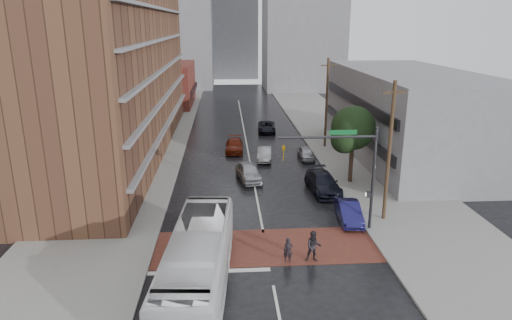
{
  "coord_description": "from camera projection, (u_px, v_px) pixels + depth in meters",
  "views": [
    {
      "loc": [
        -2.4,
        -25.5,
        13.63
      ],
      "look_at": [
        -0.12,
        8.0,
        3.5
      ],
      "focal_mm": 32.0,
      "sensor_mm": 36.0,
      "label": 1
    }
  ],
  "objects": [
    {
      "name": "ground",
      "position": [
        267.0,
        250.0,
        28.45
      ],
      "size": [
        160.0,
        160.0,
        0.0
      ],
      "primitive_type": "plane",
      "color": "black",
      "rests_on": "ground"
    },
    {
      "name": "apartment_block",
      "position": [
        110.0,
        19.0,
        46.42
      ],
      "size": [
        10.0,
        44.0,
        28.0
      ],
      "primitive_type": "cube",
      "color": "brown",
      "rests_on": "ground"
    },
    {
      "name": "street_tree",
      "position": [
        353.0,
        131.0,
        39.13
      ],
      "size": [
        4.2,
        4.1,
        6.9
      ],
      "color": "#332319",
      "rests_on": "ground"
    },
    {
      "name": "car_parked_far",
      "position": [
        306.0,
        153.0,
        47.4
      ],
      "size": [
        1.52,
        3.64,
        1.23
      ],
      "primitive_type": "imported",
      "rotation": [
        0.0,
        0.0,
        0.02
      ],
      "color": "#9EA2A5",
      "rests_on": "ground"
    },
    {
      "name": "car_travel_b",
      "position": [
        264.0,
        154.0,
        46.94
      ],
      "size": [
        1.81,
        4.15,
        1.33
      ],
      "primitive_type": "imported",
      "rotation": [
        0.0,
        0.0,
        -0.1
      ],
      "color": "#9A9CA1",
      "rests_on": "ground"
    },
    {
      "name": "storefront_west",
      "position": [
        169.0,
        84.0,
        78.24
      ],
      "size": [
        8.0,
        16.0,
        7.0
      ],
      "primitive_type": "cube",
      "color": "brown",
      "rests_on": "ground"
    },
    {
      "name": "pedestrian_a",
      "position": [
        288.0,
        250.0,
        26.87
      ],
      "size": [
        0.59,
        0.42,
        1.52
      ],
      "primitive_type": "imported",
      "rotation": [
        0.0,
        0.0,
        -0.11
      ],
      "color": "black",
      "rests_on": "ground"
    },
    {
      "name": "sidewalk_west",
      "position": [
        146.0,
        148.0,
        51.56
      ],
      "size": [
        9.0,
        90.0,
        0.15
      ],
      "primitive_type": "cube",
      "color": "gray",
      "rests_on": "ground"
    },
    {
      "name": "crosswalk",
      "position": [
        266.0,
        247.0,
        28.92
      ],
      "size": [
        14.0,
        5.0,
        0.02
      ],
      "primitive_type": "cube",
      "color": "brown",
      "rests_on": "ground"
    },
    {
      "name": "car_parked_near",
      "position": [
        349.0,
        212.0,
        32.48
      ],
      "size": [
        1.78,
        4.3,
        1.38
      ],
      "primitive_type": "imported",
      "rotation": [
        0.0,
        0.0,
        -0.08
      ],
      "color": "#17164D",
      "rests_on": "ground"
    },
    {
      "name": "car_travel_c",
      "position": [
        234.0,
        145.0,
        50.18
      ],
      "size": [
        2.08,
        4.78,
        1.37
      ],
      "primitive_type": "imported",
      "rotation": [
        0.0,
        0.0,
        -0.04
      ],
      "color": "#661B0B",
      "rests_on": "ground"
    },
    {
      "name": "distant_tower_center",
      "position": [
        233.0,
        29.0,
        115.73
      ],
      "size": [
        12.0,
        10.0,
        24.0
      ],
      "primitive_type": "cube",
      "color": "gray",
      "rests_on": "ground"
    },
    {
      "name": "car_parked_mid",
      "position": [
        323.0,
        183.0,
        38.14
      ],
      "size": [
        2.63,
        5.6,
        1.58
      ],
      "primitive_type": "imported",
      "rotation": [
        0.0,
        0.0,
        0.08
      ],
      "color": "black",
      "rests_on": "ground"
    },
    {
      "name": "utility_pole_far",
      "position": [
        327.0,
        103.0,
        50.46
      ],
      "size": [
        1.6,
        0.26,
        10.0
      ],
      "color": "#473321",
      "rests_on": "ground"
    },
    {
      "name": "suv_travel",
      "position": [
        267.0,
        127.0,
        59.2
      ],
      "size": [
        2.55,
        4.94,
        1.33
      ],
      "primitive_type": "imported",
      "rotation": [
        0.0,
        0.0,
        -0.07
      ],
      "color": "black",
      "rests_on": "ground"
    },
    {
      "name": "car_travel_a",
      "position": [
        249.0,
        172.0,
        40.89
      ],
      "size": [
        2.57,
        4.79,
        1.55
      ],
      "primitive_type": "imported",
      "rotation": [
        0.0,
        0.0,
        0.17
      ],
      "color": "#9FA1A6",
      "rests_on": "ground"
    },
    {
      "name": "signal_mast",
      "position": [
        353.0,
        164.0,
        29.85
      ],
      "size": [
        6.5,
        0.3,
        7.2
      ],
      "color": "#2D2D33",
      "rests_on": "ground"
    },
    {
      "name": "pedestrian_b",
      "position": [
        314.0,
        247.0,
        26.91
      ],
      "size": [
        0.98,
        0.79,
        1.92
      ],
      "primitive_type": "imported",
      "rotation": [
        0.0,
        0.0,
        -0.07
      ],
      "color": "#272127",
      "rests_on": "ground"
    },
    {
      "name": "distant_tower_west",
      "position": [
        169.0,
        11.0,
        97.43
      ],
      "size": [
        18.0,
        16.0,
        32.0
      ],
      "primitive_type": "cube",
      "color": "gray",
      "rests_on": "ground"
    },
    {
      "name": "utility_pole_near",
      "position": [
        389.0,
        151.0,
        31.36
      ],
      "size": [
        1.6,
        0.26,
        10.0
      ],
      "color": "#473321",
      "rests_on": "ground"
    },
    {
      "name": "distant_tower_east",
      "position": [
        304.0,
        0.0,
        92.93
      ],
      "size": [
        16.0,
        14.0,
        36.0
      ],
      "primitive_type": "cube",
      "color": "gray",
      "rests_on": "ground"
    },
    {
      "name": "sidewalk_east",
      "position": [
        346.0,
        144.0,
        53.05
      ],
      "size": [
        9.0,
        90.0,
        0.15
      ],
      "primitive_type": "cube",
      "color": "gray",
      "rests_on": "ground"
    },
    {
      "name": "building_east",
      "position": [
        408.0,
        114.0,
        47.32
      ],
      "size": [
        11.0,
        26.0,
        9.0
      ],
      "primitive_type": "cube",
      "color": "gray",
      "rests_on": "ground"
    },
    {
      "name": "transit_bus",
      "position": [
        198.0,
        264.0,
        23.42
      ],
      "size": [
        3.84,
        12.57,
        3.45
      ],
      "primitive_type": "imported",
      "rotation": [
        0.0,
        0.0,
        -0.08
      ],
      "color": "silver",
      "rests_on": "ground"
    }
  ]
}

